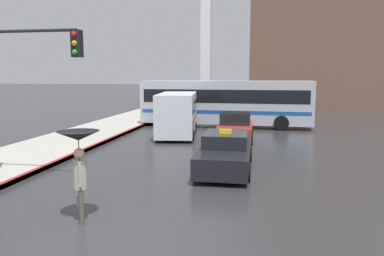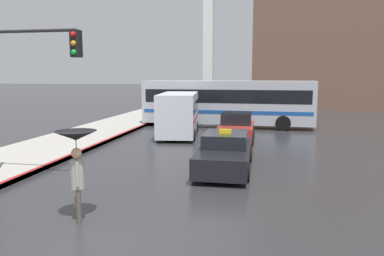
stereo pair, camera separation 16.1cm
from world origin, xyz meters
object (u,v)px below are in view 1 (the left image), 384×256
object	(u,v)px
city_bus	(226,101)
traffic_light	(24,72)
pedestrian_with_umbrella	(79,152)
ambulance_van	(177,112)
sedan_red	(235,128)
taxi	(225,153)

from	to	relation	value
city_bus	traffic_light	world-z (taller)	traffic_light
pedestrian_with_umbrella	ambulance_van	bearing A→B (deg)	-25.13
sedan_red	traffic_light	world-z (taller)	traffic_light
city_bus	pedestrian_with_umbrella	distance (m)	17.93
sedan_red	traffic_light	xyz separation A→B (m)	(-5.99, -9.64, 2.90)
city_bus	pedestrian_with_umbrella	world-z (taller)	city_bus
taxi	pedestrian_with_umbrella	world-z (taller)	pedestrian_with_umbrella
ambulance_van	traffic_light	size ratio (longest dim) A/B	1.09
city_bus	pedestrian_with_umbrella	size ratio (longest dim) A/B	5.27
taxi	ambulance_van	distance (m)	8.30
taxi	traffic_light	world-z (taller)	traffic_light
pedestrian_with_umbrella	traffic_light	distance (m)	4.49
taxi	ambulance_van	bearing A→B (deg)	-65.47
pedestrian_with_umbrella	traffic_light	xyz separation A→B (m)	(-3.07, 2.70, 1.85)
sedan_red	ambulance_van	world-z (taller)	ambulance_van
city_bus	traffic_light	bearing A→B (deg)	164.34
ambulance_van	pedestrian_with_umbrella	size ratio (longest dim) A/B	2.52
city_bus	traffic_light	size ratio (longest dim) A/B	2.28
sedan_red	traffic_light	size ratio (longest dim) A/B	0.82
ambulance_van	city_bus	xyz separation A→B (m)	(2.43, 4.57, 0.38)
traffic_light	city_bus	bearing A→B (deg)	71.74
taxi	city_bus	size ratio (longest dim) A/B	0.40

